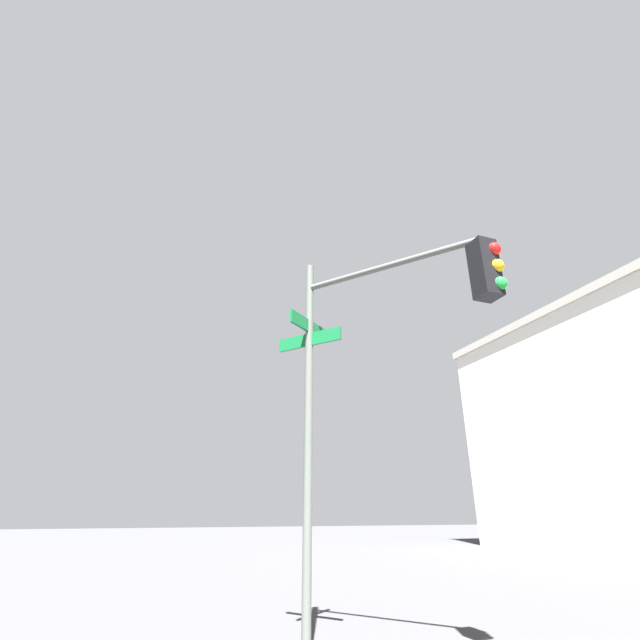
% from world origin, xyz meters
% --- Properties ---
extents(traffic_signal_near, '(2.75, 2.24, 5.28)m').
position_xyz_m(traffic_signal_near, '(-6.09, -6.09, 3.75)').
color(traffic_signal_near, '#474C47').
rests_on(traffic_signal_near, ground_plane).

